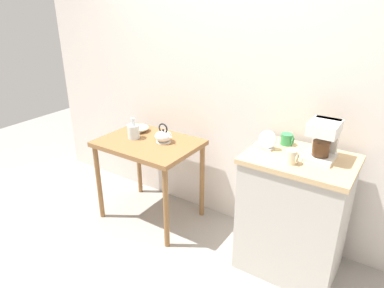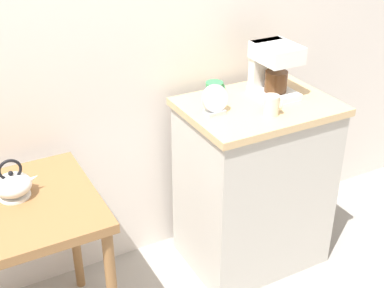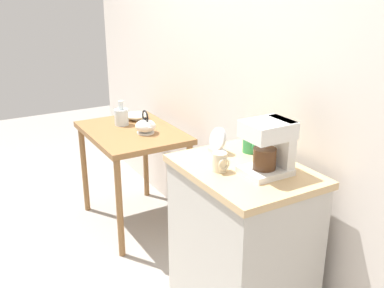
{
  "view_description": "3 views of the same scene",
  "coord_description": "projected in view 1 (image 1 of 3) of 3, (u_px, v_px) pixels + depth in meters",
  "views": [
    {
      "loc": [
        1.27,
        -2.1,
        1.91
      ],
      "look_at": [
        -0.1,
        -0.02,
        0.85
      ],
      "focal_mm": 32.79,
      "sensor_mm": 36.0,
      "label": 1
    },
    {
      "loc": [
        -0.65,
        -1.8,
        1.93
      ],
      "look_at": [
        0.29,
        -0.04,
        0.85
      ],
      "focal_mm": 49.19,
      "sensor_mm": 36.0,
      "label": 2
    },
    {
      "loc": [
        2.34,
        -1.18,
        1.77
      ],
      "look_at": [
        0.32,
        0.0,
        0.92
      ],
      "focal_mm": 42.02,
      "sensor_mm": 36.0,
      "label": 3
    }
  ],
  "objects": [
    {
      "name": "mug_small_cream",
      "position": [
        292.0,
        157.0,
        2.23
      ],
      "size": [
        0.08,
        0.07,
        0.09
      ],
      "color": "beige",
      "rests_on": "kitchen_counter"
    },
    {
      "name": "coffee_maker",
      "position": [
        324.0,
        138.0,
        2.27
      ],
      "size": [
        0.18,
        0.22,
        0.26
      ],
      "color": "white",
      "rests_on": "kitchen_counter"
    },
    {
      "name": "mug_tall_green",
      "position": [
        287.0,
        139.0,
        2.52
      ],
      "size": [
        0.09,
        0.08,
        0.08
      ],
      "color": "#338C4C",
      "rests_on": "kitchen_counter"
    },
    {
      "name": "teakettle",
      "position": [
        164.0,
        136.0,
        2.96
      ],
      "size": [
        0.18,
        0.15,
        0.17
      ],
      "color": "white",
      "rests_on": "wooden_table"
    },
    {
      "name": "back_wall",
      "position": [
        246.0,
        66.0,
        2.75
      ],
      "size": [
        4.4,
        0.1,
        2.8
      ],
      "primitive_type": "cube",
      "color": "silver",
      "rests_on": "ground_plane"
    },
    {
      "name": "table_clock",
      "position": [
        267.0,
        141.0,
        2.44
      ],
      "size": [
        0.13,
        0.06,
        0.14
      ],
      "color": "#B2B5BA",
      "rests_on": "kitchen_counter"
    },
    {
      "name": "glass_carafe_vase",
      "position": [
        134.0,
        131.0,
        3.04
      ],
      "size": [
        0.11,
        0.11,
        0.19
      ],
      "color": "silver",
      "rests_on": "wooden_table"
    },
    {
      "name": "kitchen_counter",
      "position": [
        293.0,
        214.0,
        2.52
      ],
      "size": [
        0.72,
        0.54,
        0.91
      ],
      "color": "#BCB7AD",
      "rests_on": "ground_plane"
    },
    {
      "name": "wooden_table",
      "position": [
        149.0,
        152.0,
        3.04
      ],
      "size": [
        0.84,
        0.62,
        0.76
      ],
      "color": "olive",
      "rests_on": "ground_plane"
    },
    {
      "name": "ground_plane",
      "position": [
        203.0,
        237.0,
        3.01
      ],
      "size": [
        8.0,
        8.0,
        0.0
      ],
      "primitive_type": "plane",
      "color": "gray"
    },
    {
      "name": "bowl_stoneware",
      "position": [
        139.0,
        128.0,
        3.21
      ],
      "size": [
        0.18,
        0.18,
        0.06
      ],
      "color": "beige",
      "rests_on": "wooden_table"
    }
  ]
}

